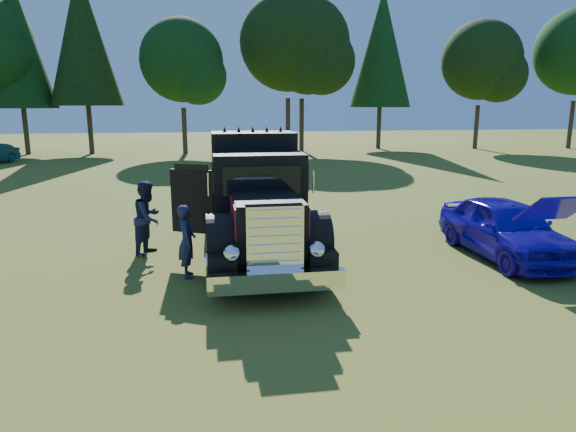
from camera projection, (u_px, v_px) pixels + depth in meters
The scene contains 6 objects.
ground at pixel (327, 275), 11.27m from camera, with size 120.00×120.00×0.00m, color #395819.
treeline at pixel (204, 45), 36.07m from camera, with size 72.10×24.04×13.84m.
diamond_t_truck at pixel (257, 206), 12.29m from camera, with size 3.28×7.16×3.00m.
hotrod_coupe at pixel (506, 228), 12.49m from camera, with size 1.76×4.31×1.89m.
spectator_near at pixel (187, 241), 11.02m from camera, with size 0.58×0.38×1.59m, color #1B1C3F.
spectator_far at pixel (148, 218), 12.76m from camera, with size 0.89×0.70×1.84m, color #20294A.
Camera 1 is at (-2.58, -10.45, 3.68)m, focal length 32.00 mm.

